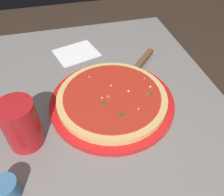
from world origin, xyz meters
TOP-DOWN VIEW (x-y plane):
  - restaurant_table at (0.00, 0.00)m, footprint 0.85×0.70m
  - serving_plate at (0.03, 0.03)m, footprint 0.34×0.34m
  - pizza at (0.03, 0.03)m, footprint 0.30×0.30m
  - pizza_server at (-0.08, 0.14)m, footprint 0.19×0.18m
  - cup_tall_drink at (0.11, -0.20)m, footprint 0.08×0.08m
  - cup_small_sauce at (0.23, -0.23)m, footprint 0.05×0.05m
  - napkin_folded_right at (-0.23, -0.03)m, footprint 0.15×0.17m

SIDE VIEW (x-z plane):
  - restaurant_table at x=0.00m, z-range 0.21..0.96m
  - napkin_folded_right at x=-0.23m, z-range 0.75..0.75m
  - serving_plate at x=0.03m, z-range 0.75..0.76m
  - pizza_server at x=-0.08m, z-range 0.76..0.78m
  - cup_small_sauce at x=0.23m, z-range 0.75..0.80m
  - pizza at x=0.03m, z-range 0.76..0.79m
  - cup_tall_drink at x=0.11m, z-range 0.75..0.88m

